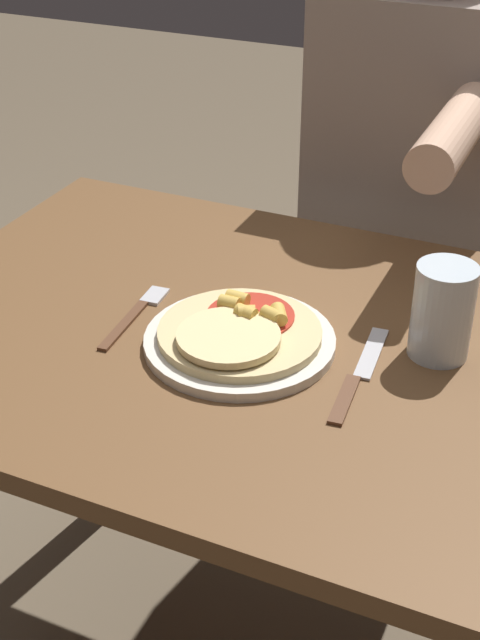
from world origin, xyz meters
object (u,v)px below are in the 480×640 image
drinking_glass (443,311)px  dining_table (250,408)px  fork (137,313)px  knife (359,375)px  person_diner (414,179)px  pizza (239,331)px  plate (240,341)px

drinking_glass → dining_table: bearing=-167.3°
fork → drinking_glass: (0.40, 0.08, 0.06)m
knife → drinking_glass: 0.13m
fork → person_diner: person_diner is taller
pizza → drinking_glass: bearing=21.0°
fork → person_diner: (0.23, 0.60, 0.01)m
plate → knife: plate is taller
dining_table → drinking_glass: drinking_glass is taller
fork → knife: bearing=-3.1°
pizza → fork: pizza is taller
plate → pizza: bearing=-85.5°
pizza → fork: 0.17m
dining_table → drinking_glass: size_ratio=7.98×
fork → plate: bearing=-4.9°
plate → drinking_glass: 0.26m
fork → person_diner: 0.64m
knife → person_diner: bearing=98.6°
fork → pizza: bearing=-6.0°
plate → pizza: 0.02m
plate → dining_table: bearing=90.9°
dining_table → plate: (0.00, -0.03, 0.13)m
pizza → fork: size_ratio=1.22×
pizza → drinking_glass: drinking_glass is taller
drinking_glass → person_diner: (-0.17, 0.52, -0.05)m
dining_table → knife: size_ratio=4.57×
plate → fork: plate is taller
knife → plate: bearing=178.8°
dining_table → fork: 0.21m
pizza → plate: bearing=94.5°
plate → drinking_glass: size_ratio=1.99×
pizza → knife: 0.17m
pizza → person_diner: size_ratio=0.17×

